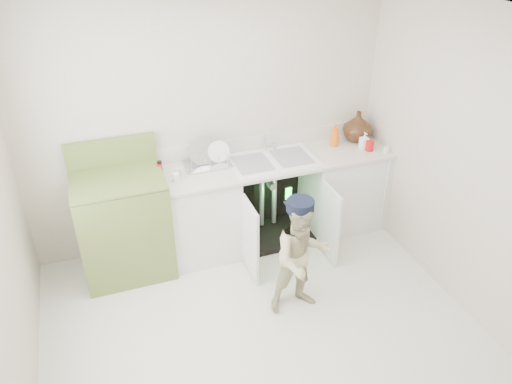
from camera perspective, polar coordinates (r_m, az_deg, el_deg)
ground at (r=4.32m, az=0.62°, el=-15.36°), size 3.50×3.50×0.00m
room_shell at (r=3.52m, az=0.74°, el=-1.18°), size 6.00×5.50×1.26m
counter_run at (r=5.07m, az=2.04°, el=-0.60°), size 2.44×1.02×1.21m
avocado_stove at (r=4.76m, az=-14.87°, el=-3.51°), size 0.80×0.65×1.25m
repair_worker at (r=4.18m, az=5.25°, el=-7.33°), size 0.53×0.92×1.08m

